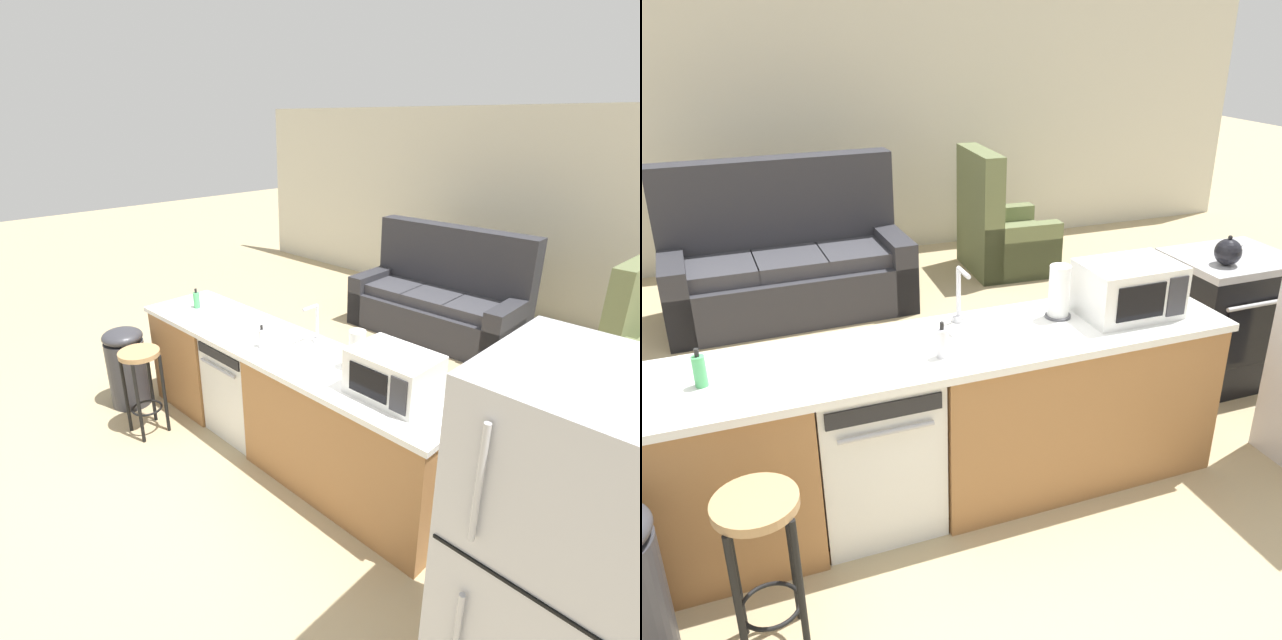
{
  "view_description": "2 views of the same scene",
  "coord_description": "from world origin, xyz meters",
  "views": [
    {
      "loc": [
        2.68,
        -2.16,
        2.44
      ],
      "look_at": [
        0.21,
        0.34,
        1.02
      ],
      "focal_mm": 28.0,
      "sensor_mm": 36.0,
      "label": 1
    },
    {
      "loc": [
        -0.85,
        -2.75,
        2.33
      ],
      "look_at": [
        0.37,
        0.37,
        0.83
      ],
      "focal_mm": 38.0,
      "sensor_mm": 36.0,
      "label": 2
    }
  ],
  "objects": [
    {
      "name": "ground_plane",
      "position": [
        0.0,
        0.0,
        0.0
      ],
      "size": [
        24.0,
        24.0,
        0.0
      ],
      "primitive_type": "plane",
      "color": "tan"
    },
    {
      "name": "wall_back",
      "position": [
        0.3,
        4.2,
        1.3
      ],
      "size": [
        10.0,
        0.06,
        2.6
      ],
      "color": "beige",
      "rests_on": "ground_plane"
    },
    {
      "name": "kitchen_counter",
      "position": [
        0.24,
        0.0,
        0.42
      ],
      "size": [
        2.94,
        0.66,
        0.9
      ],
      "color": "#9E6B3D",
      "rests_on": "ground_plane"
    },
    {
      "name": "dishwasher",
      "position": [
        -0.25,
        -0.0,
        0.42
      ],
      "size": [
        0.58,
        0.61,
        0.84
      ],
      "color": "silver",
      "rests_on": "ground_plane"
    },
    {
      "name": "stove_range",
      "position": [
        2.35,
        0.55,
        0.45
      ],
      "size": [
        0.76,
        0.68,
        0.9
      ],
      "color": "black",
      "rests_on": "ground_plane"
    },
    {
      "name": "refrigerator",
      "position": [
        2.35,
        -0.55,
        0.85
      ],
      "size": [
        0.72,
        0.73,
        1.7
      ],
      "color": "#B7B7BC",
      "rests_on": "ground_plane"
    },
    {
      "name": "microwave",
      "position": [
        1.15,
        -0.0,
        1.04
      ],
      "size": [
        0.5,
        0.37,
        0.28
      ],
      "color": "white",
      "rests_on": "kitchen_counter"
    },
    {
      "name": "sink_faucet",
      "position": [
        0.29,
        0.21,
        1.03
      ],
      "size": [
        0.07,
        0.17,
        0.3
      ],
      "color": "silver",
      "rests_on": "kitchen_counter"
    },
    {
      "name": "paper_towel_roll",
      "position": [
        0.79,
        0.09,
        1.04
      ],
      "size": [
        0.14,
        0.14,
        0.28
      ],
      "color": "#4C4C51",
      "rests_on": "kitchen_counter"
    },
    {
      "name": "soap_bottle",
      "position": [
        0.08,
        -0.12,
        0.97
      ],
      "size": [
        0.06,
        0.06,
        0.18
      ],
      "color": "silver",
      "rests_on": "kitchen_counter"
    },
    {
      "name": "dish_soap_bottle",
      "position": [
        -0.97,
        -0.01,
        0.97
      ],
      "size": [
        0.06,
        0.06,
        0.18
      ],
      "color": "#4CB266",
      "rests_on": "kitchen_counter"
    },
    {
      "name": "kettle",
      "position": [
        2.18,
        0.42,
        0.99
      ],
      "size": [
        0.21,
        0.17,
        0.19
      ],
      "color": "black",
      "rests_on": "stove_range"
    },
    {
      "name": "bar_stool",
      "position": [
        -0.83,
        -0.64,
        0.54
      ],
      "size": [
        0.32,
        0.32,
        0.74
      ],
      "color": "tan",
      "rests_on": "ground_plane"
    },
    {
      "name": "trash_bin",
      "position": [
        -1.36,
        -0.54,
        0.38
      ],
      "size": [
        0.35,
        0.35,
        0.74
      ],
      "color": "#333338",
      "rests_on": "ground_plane"
    },
    {
      "name": "couch",
      "position": [
        -0.26,
        2.89,
        0.39
      ],
      "size": [
        2.02,
        0.94,
        1.27
      ],
      "color": "#2D2D33",
      "rests_on": "ground_plane"
    }
  ]
}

